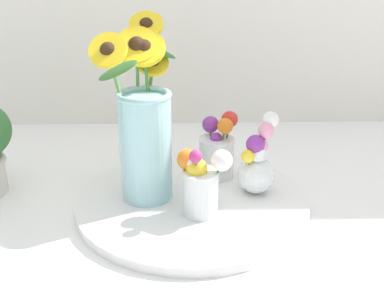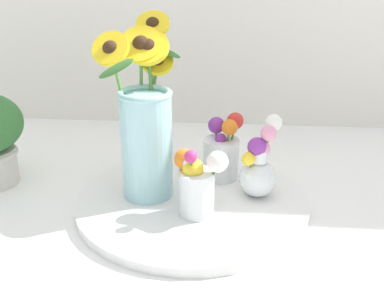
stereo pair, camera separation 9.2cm
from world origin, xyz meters
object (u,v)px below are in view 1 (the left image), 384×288
(serving_tray, at_px, (192,200))
(mason_jar_sunflowers, at_px, (144,128))
(vase_small_back, at_px, (217,150))
(vase_small_center, at_px, (201,182))
(vase_bulb_right, at_px, (257,163))

(serving_tray, bearing_deg, mason_jar_sunflowers, 170.82)
(serving_tray, relative_size, vase_small_back, 3.22)
(vase_small_center, height_order, vase_bulb_right, vase_bulb_right)
(mason_jar_sunflowers, height_order, vase_bulb_right, mason_jar_sunflowers)
(mason_jar_sunflowers, height_order, vase_small_back, mason_jar_sunflowers)
(mason_jar_sunflowers, height_order, vase_small_center, mason_jar_sunflowers)
(vase_small_back, bearing_deg, mason_jar_sunflowers, -151.51)
(vase_bulb_right, bearing_deg, serving_tray, -172.60)
(serving_tray, relative_size, vase_bulb_right, 2.80)
(serving_tray, xyz_separation_m, vase_small_center, (0.01, -0.07, 0.08))
(serving_tray, height_order, vase_bulb_right, vase_bulb_right)
(serving_tray, relative_size, vase_small_center, 3.46)
(vase_small_center, bearing_deg, vase_bulb_right, 34.73)
(vase_bulb_right, bearing_deg, vase_small_back, 133.37)
(vase_small_center, distance_m, vase_small_back, 0.18)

